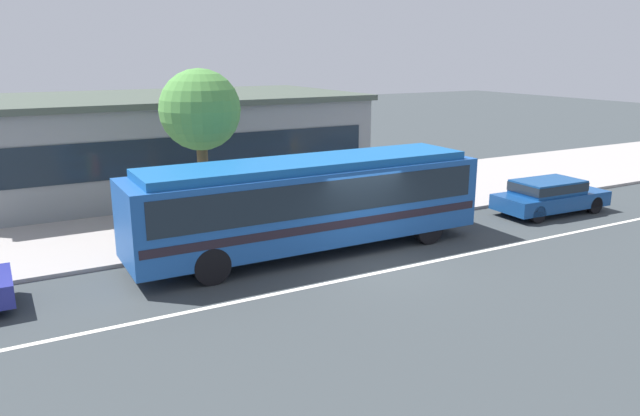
# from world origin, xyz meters

# --- Properties ---
(ground_plane) EXTENTS (120.00, 120.00, 0.00)m
(ground_plane) POSITION_xyz_m (0.00, 0.00, 0.00)
(ground_plane) COLOR #353B3F
(sidewalk_slab) EXTENTS (60.00, 8.00, 0.12)m
(sidewalk_slab) POSITION_xyz_m (0.00, 7.06, 0.06)
(sidewalk_slab) COLOR #9C9693
(sidewalk_slab) RESTS_ON ground_plane
(lane_stripe_center) EXTENTS (56.00, 0.16, 0.01)m
(lane_stripe_center) POSITION_xyz_m (0.00, -0.80, 0.00)
(lane_stripe_center) COLOR silver
(lane_stripe_center) RESTS_ON ground_plane
(transit_bus) EXTENTS (10.88, 2.53, 2.85)m
(transit_bus) POSITION_xyz_m (-1.15, 1.71, 1.66)
(transit_bus) COLOR #1D509D
(transit_bus) RESTS_ON ground_plane
(sedan_far_ahead) EXTENTS (4.50, 1.92, 1.29)m
(sedan_far_ahead) POSITION_xyz_m (8.83, 1.38, 0.72)
(sedan_far_ahead) COLOR navy
(sedan_far_ahead) RESTS_ON ground_plane
(pedestrian_waiting_near_sign) EXTENTS (0.47, 0.47, 1.68)m
(pedestrian_waiting_near_sign) POSITION_xyz_m (4.26, 3.60, 1.10)
(pedestrian_waiting_near_sign) COLOR #3F2739
(pedestrian_waiting_near_sign) RESTS_ON sidewalk_slab
(pedestrian_walking_along_curb) EXTENTS (0.40, 0.40, 1.74)m
(pedestrian_walking_along_curb) POSITION_xyz_m (-5.60, 5.18, 1.14)
(pedestrian_walking_along_curb) COLOR #193845
(pedestrian_walking_along_curb) RESTS_ON sidewalk_slab
(pedestrian_standing_by_tree) EXTENTS (0.48, 0.48, 1.72)m
(pedestrian_standing_by_tree) POSITION_xyz_m (-5.71, 4.56, 1.13)
(pedestrian_standing_by_tree) COLOR #7F5A4B
(pedestrian_standing_by_tree) RESTS_ON sidewalk_slab
(street_tree_near_stop) EXTENTS (2.61, 2.61, 5.29)m
(street_tree_near_stop) POSITION_xyz_m (-3.28, 5.18, 4.06)
(street_tree_near_stop) COLOR brown
(street_tree_near_stop) RESTS_ON sidewalk_slab
(station_building) EXTENTS (16.63, 9.15, 4.10)m
(station_building) POSITION_xyz_m (-2.55, 12.97, 2.06)
(station_building) COLOR gray
(station_building) RESTS_ON ground_plane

